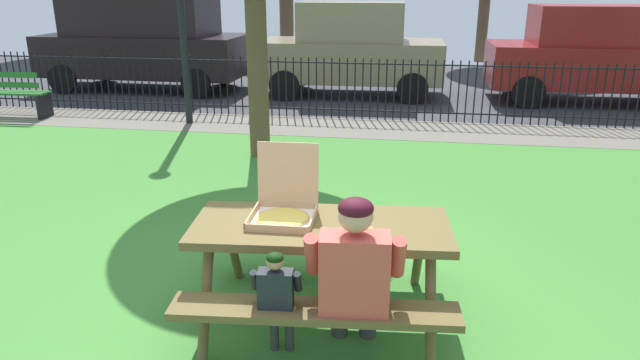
{
  "coord_description": "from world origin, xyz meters",
  "views": [
    {
      "loc": [
        0.66,
        -3.62,
        2.36
      ],
      "look_at": [
        -0.08,
        0.99,
        0.75
      ],
      "focal_mm": 32.2,
      "sensor_mm": 36.0,
      "label": 1
    }
  ],
  "objects": [
    {
      "name": "street_asphalt",
      "position": [
        0.0,
        10.3,
        -0.01
      ],
      "size": [
        28.0,
        7.32,
        0.01
      ],
      "primitive_type": "cube",
      "color": "#38383D"
    },
    {
      "name": "parked_car_far_left",
      "position": [
        -5.44,
        8.97,
        1.1
      ],
      "size": [
        4.63,
        2.02,
        2.08
      ],
      "color": "black",
      "rests_on": "ground"
    },
    {
      "name": "adult_at_table",
      "position": [
        0.37,
        -0.46,
        0.66
      ],
      "size": [
        0.63,
        0.61,
        1.19
      ],
      "color": "#373737",
      "rests_on": "ground"
    },
    {
      "name": "park_bench_left",
      "position": [
        -6.75,
        5.8,
        0.42
      ],
      "size": [
        1.61,
        0.51,
        0.85
      ],
      "color": "#256729",
      "rests_on": "ground"
    },
    {
      "name": "child_at_table",
      "position": [
        -0.11,
        -0.53,
        0.5
      ],
      "size": [
        0.32,
        0.32,
        0.83
      ],
      "color": "#353535",
      "rests_on": "ground"
    },
    {
      "name": "picnic_table_foreground",
      "position": [
        0.08,
        0.02,
        0.6
      ],
      "size": [
        1.92,
        1.63,
        0.79
      ],
      "color": "brown",
      "rests_on": "ground"
    },
    {
      "name": "pizza_box_open",
      "position": [
        -0.2,
        0.1,
        0.86
      ],
      "size": [
        0.46,
        0.5,
        0.5
      ],
      "color": "tan",
      "rests_on": "picnic_table_foreground"
    },
    {
      "name": "iron_fence_streetside",
      "position": [
        0.0,
        6.64,
        0.56
      ],
      "size": [
        23.31,
        0.03,
        1.09
      ],
      "color": "black",
      "rests_on": "ground"
    },
    {
      "name": "cobblestone_walkway",
      "position": [
        0.0,
        5.94,
        -0.0
      ],
      "size": [
        28.0,
        1.4,
        0.01
      ],
      "primitive_type": "cube",
      "color": "slate"
    },
    {
      "name": "ground",
      "position": [
        0.0,
        1.32,
        -0.01
      ],
      "size": [
        28.0,
        10.64,
        0.02
      ],
      "primitive_type": "cube",
      "color": "#448836"
    },
    {
      "name": "parked_car_left",
      "position": [
        -0.67,
        8.97,
        1.01
      ],
      "size": [
        3.94,
        1.91,
        1.98
      ],
      "color": "gray",
      "rests_on": "ground"
    },
    {
      "name": "parked_car_center",
      "position": [
        4.4,
        8.97,
        1.01
      ],
      "size": [
        4.41,
        1.92,
        1.94
      ],
      "color": "maroon",
      "rests_on": "ground"
    },
    {
      "name": "pizza_slice_on_table",
      "position": [
        0.36,
        -0.03,
        0.78
      ],
      "size": [
        0.24,
        0.24,
        0.02
      ],
      "color": "#F4D157",
      "rests_on": "picnic_table_foreground"
    }
  ]
}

